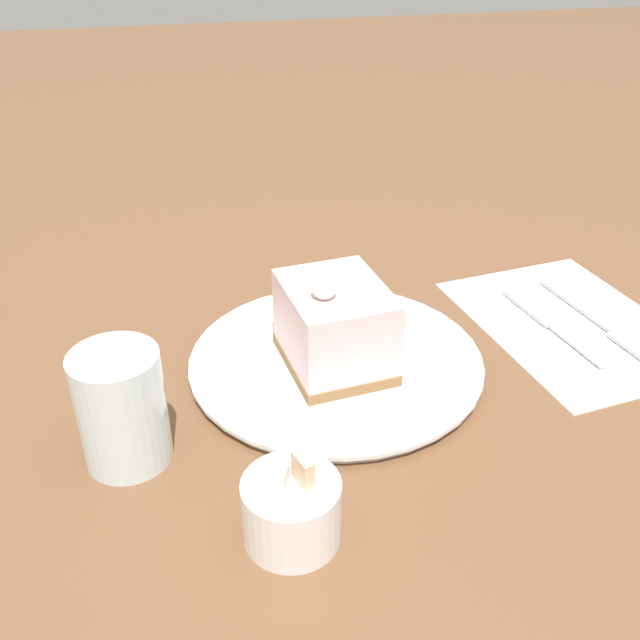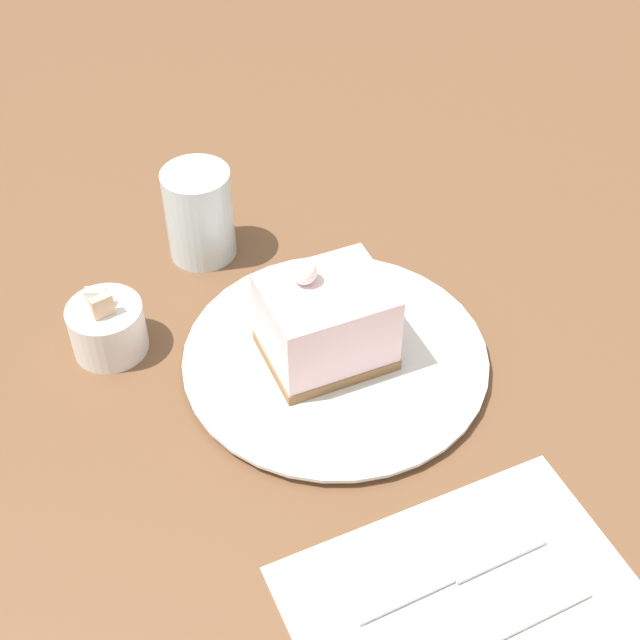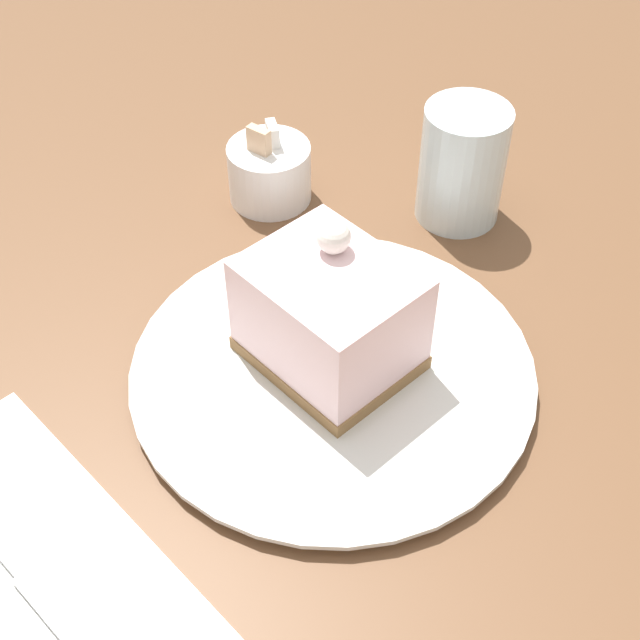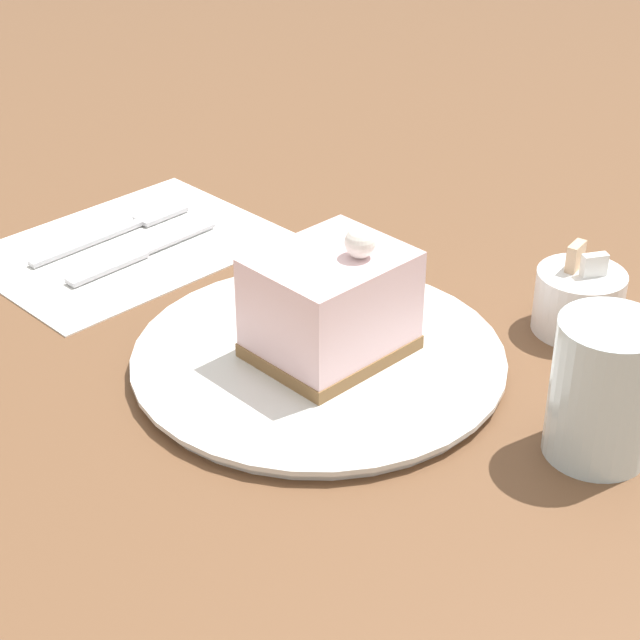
# 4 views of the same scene
# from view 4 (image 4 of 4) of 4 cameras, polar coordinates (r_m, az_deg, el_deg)

# --- Properties ---
(ground_plane) EXTENTS (4.00, 4.00, 0.00)m
(ground_plane) POSITION_cam_4_polar(r_m,az_deg,el_deg) (0.82, -3.37, -2.09)
(ground_plane) COLOR brown
(plate) EXTENTS (0.28, 0.28, 0.01)m
(plate) POSITION_cam_4_polar(r_m,az_deg,el_deg) (0.80, -0.08, -2.08)
(plate) COLOR silver
(plate) RESTS_ON ground_plane
(cake_slice) EXTENTS (0.10, 0.12, 0.10)m
(cake_slice) POSITION_cam_4_polar(r_m,az_deg,el_deg) (0.78, 0.58, 0.84)
(cake_slice) COLOR olive
(cake_slice) RESTS_ON plate
(napkin) EXTENTS (0.22, 0.28, 0.00)m
(napkin) POSITION_cam_4_polar(r_m,az_deg,el_deg) (0.99, -10.24, 3.89)
(napkin) COLOR white
(napkin) RESTS_ON ground_plane
(fork) EXTENTS (0.04, 0.17, 0.00)m
(fork) POSITION_cam_4_polar(r_m,az_deg,el_deg) (1.02, -10.42, 4.83)
(fork) COLOR #B2B2B7
(fork) RESTS_ON napkin
(knife) EXTENTS (0.03, 0.16, 0.00)m
(knife) POSITION_cam_4_polar(r_m,az_deg,el_deg) (0.96, -10.07, 3.28)
(knife) COLOR #B2B2B7
(knife) RESTS_ON napkin
(sugar_bowl) EXTENTS (0.07, 0.07, 0.07)m
(sugar_bowl) POSITION_cam_4_polar(r_m,az_deg,el_deg) (0.86, 13.63, 1.03)
(sugar_bowl) COLOR white
(sugar_bowl) RESTS_ON ground_plane
(drinking_glass) EXTENTS (0.07, 0.07, 0.10)m
(drinking_glass) POSITION_cam_4_polar(r_m,az_deg,el_deg) (0.72, 14.87, -3.61)
(drinking_glass) COLOR silver
(drinking_glass) RESTS_ON ground_plane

